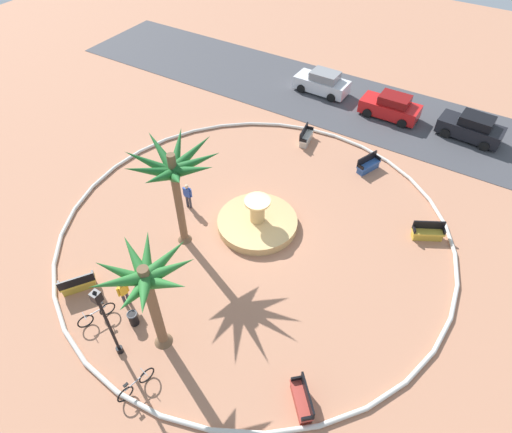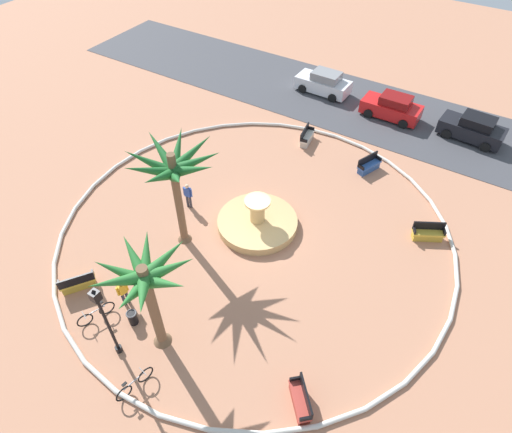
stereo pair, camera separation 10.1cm
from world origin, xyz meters
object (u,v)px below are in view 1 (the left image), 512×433
at_px(fountain, 257,222).
at_px(bench_southeast, 302,400).
at_px(palm_tree_near_fountain, 147,282).
at_px(parked_car_leftmost, 322,83).
at_px(bicycle_by_lamppost, 97,315).
at_px(bench_southwest, 306,137).
at_px(parked_car_second, 391,107).
at_px(bench_east, 428,233).
at_px(lamppost, 106,319).
at_px(trash_bin, 133,318).
at_px(bench_north, 78,284).
at_px(bicycle_red_frame, 136,384).
at_px(parked_car_third, 471,128).
at_px(bench_west, 368,165).
at_px(person_cyclist_photo, 124,292).
at_px(person_pedestrian_stroll, 188,195).
at_px(palm_tree_by_curb, 174,171).

relative_size(fountain, bench_southeast, 2.78).
distance_m(palm_tree_near_fountain, parked_car_leftmost, 22.78).
height_order(fountain, bicycle_by_lamppost, fountain).
xyz_separation_m(bench_southeast, bicycle_by_lamppost, (-9.27, -1.39, 0.04)).
bearing_deg(bench_southwest, parked_car_second, 58.14).
height_order(bench_east, parked_car_second, parked_car_second).
xyz_separation_m(lamppost, trash_bin, (-0.41, 1.32, -2.12)).
xyz_separation_m(bench_north, bench_southeast, (11.23, 0.66, 0.00)).
relative_size(bicycle_red_frame, parked_car_third, 0.41).
xyz_separation_m(bench_west, parked_car_leftmost, (-6.42, 6.97, 0.43)).
relative_size(person_cyclist_photo, parked_car_third, 0.39).
xyz_separation_m(bench_west, person_pedestrian_stroll, (-7.17, -8.24, 0.55)).
bearing_deg(palm_tree_near_fountain, fountain, 91.28).
bearing_deg(trash_bin, palm_tree_by_curb, 103.08).
distance_m(palm_tree_by_curb, bicycle_by_lamppost, 7.07).
bearing_deg(bench_west, bench_southwest, 172.03).
xyz_separation_m(bench_north, lamppost, (3.85, -1.34, 2.16)).
bearing_deg(bicycle_by_lamppost, bench_southeast, 8.52).
bearing_deg(fountain, bench_north, -122.17).
bearing_deg(parked_car_second, lamppost, -98.23).
bearing_deg(lamppost, bicycle_red_frame, -25.38).
relative_size(palm_tree_by_curb, bench_southwest, 3.42).
distance_m(bench_north, parked_car_third, 25.25).
bearing_deg(bicycle_red_frame, bench_southwest, 96.12).
xyz_separation_m(palm_tree_by_curb, bicycle_by_lamppost, (-0.30, -5.73, -4.14)).
relative_size(bicycle_by_lamppost, person_cyclist_photo, 1.03).
bearing_deg(bench_east, bicycle_by_lamppost, -131.12).
xyz_separation_m(palm_tree_near_fountain, bench_southwest, (-1.46, 15.94, -3.76)).
relative_size(palm_tree_by_curb, parked_car_third, 1.38).
height_order(bench_east, trash_bin, bench_east).
distance_m(fountain, bicycle_red_frame, 9.96).
xyz_separation_m(bench_east, bicycle_red_frame, (-7.21, -13.79, 0.04)).
bearing_deg(bicycle_red_frame, palm_tree_by_curb, 114.64).
distance_m(bench_east, bench_north, 17.27).
distance_m(palm_tree_by_curb, bench_southwest, 11.76).
distance_m(palm_tree_by_curb, trash_bin, 6.62).
height_order(bench_east, bench_north, same).
bearing_deg(palm_tree_by_curb, bench_west, 60.37).
bearing_deg(parked_car_leftmost, palm_tree_near_fountain, -81.38).
distance_m(bench_north, parked_car_second, 22.81).
distance_m(bicycle_by_lamppost, parked_car_second, 22.98).
distance_m(bench_southeast, person_cyclist_photo, 8.78).
bearing_deg(bench_west, bench_southeast, -77.95).
bearing_deg(person_pedestrian_stroll, bench_east, 21.26).
distance_m(bench_southeast, trash_bin, 7.83).
distance_m(bench_north, bicycle_by_lamppost, 2.10).
relative_size(bench_east, bicycle_by_lamppost, 1.00).
relative_size(palm_tree_near_fountain, parked_car_second, 1.29).
bearing_deg(bench_southeast, lamppost, -164.81).
distance_m(fountain, parked_car_third, 16.06).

